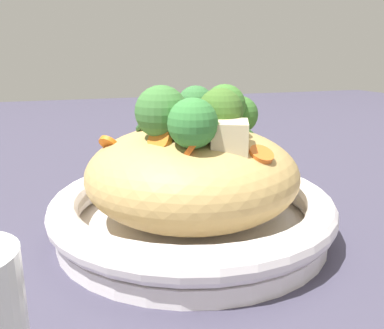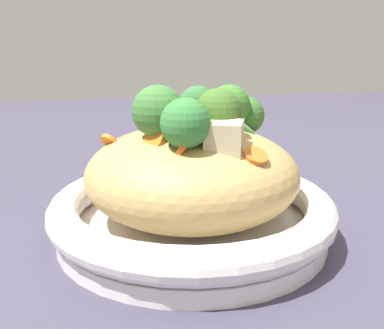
% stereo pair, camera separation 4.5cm
% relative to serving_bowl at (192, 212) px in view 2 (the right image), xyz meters
% --- Properties ---
extents(ground_plane, '(3.00, 3.00, 0.00)m').
position_rel_serving_bowl_xyz_m(ground_plane, '(0.00, 0.00, -0.03)').
color(ground_plane, '#3E3B4E').
extents(serving_bowl, '(0.31, 0.31, 0.05)m').
position_rel_serving_bowl_xyz_m(serving_bowl, '(0.00, 0.00, 0.00)').
color(serving_bowl, white).
rests_on(serving_bowl, ground_plane).
extents(noodle_heap, '(0.23, 0.23, 0.11)m').
position_rel_serving_bowl_xyz_m(noodle_heap, '(0.00, 0.00, 0.04)').
color(noodle_heap, tan).
rests_on(noodle_heap, serving_bowl).
extents(broccoli_florets, '(0.16, 0.18, 0.08)m').
position_rel_serving_bowl_xyz_m(broccoli_florets, '(0.00, 0.01, 0.11)').
color(broccoli_florets, '#97C16F').
rests_on(broccoli_florets, serving_bowl).
extents(carrot_coins, '(0.18, 0.16, 0.03)m').
position_rel_serving_bowl_xyz_m(carrot_coins, '(0.01, -0.01, 0.09)').
color(carrot_coins, orange).
rests_on(carrot_coins, serving_bowl).
extents(zucchini_slices, '(0.06, 0.15, 0.04)m').
position_rel_serving_bowl_xyz_m(zucchini_slices, '(-0.02, 0.00, 0.09)').
color(zucchini_slices, beige).
rests_on(zucchini_slices, serving_bowl).
extents(chicken_chunks, '(0.07, 0.05, 0.03)m').
position_rel_serving_bowl_xyz_m(chicken_chunks, '(0.05, 0.01, 0.10)').
color(chicken_chunks, beige).
rests_on(chicken_chunks, serving_bowl).
extents(soy_sauce_bottle, '(0.05, 0.05, 0.12)m').
position_rel_serving_bowl_xyz_m(soy_sauce_bottle, '(-0.24, 0.10, 0.03)').
color(soy_sauce_bottle, black).
rests_on(soy_sauce_bottle, ground_plane).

